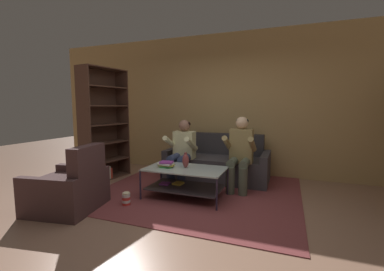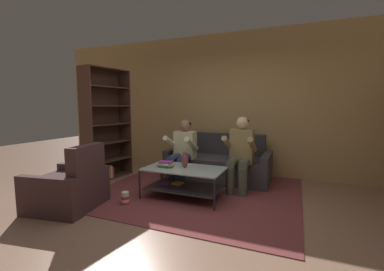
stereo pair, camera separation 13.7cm
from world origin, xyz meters
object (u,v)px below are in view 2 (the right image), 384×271
at_px(person_seated_right, 240,151).
at_px(coffee_table, 184,178).
at_px(person_seated_left, 183,149).
at_px(vase, 185,160).
at_px(bookshelf, 104,132).
at_px(book_stack, 166,164).
at_px(armchair, 69,188).
at_px(popcorn_tub, 125,198).
at_px(couch, 219,164).

distance_m(person_seated_right, coffee_table, 1.05).
height_order(person_seated_left, vase, person_seated_left).
height_order(person_seated_right, bookshelf, bookshelf).
relative_size(coffee_table, book_stack, 4.73).
xyz_separation_m(book_stack, armchair, (-1.00, -0.94, -0.23)).
height_order(coffee_table, popcorn_tub, coffee_table).
bearing_deg(couch, vase, -100.11).
xyz_separation_m(person_seated_left, person_seated_right, (1.05, 0.01, 0.03)).
height_order(bookshelf, armchair, bookshelf).
height_order(person_seated_left, bookshelf, bookshelf).
relative_size(couch, popcorn_tub, 9.75).
bearing_deg(vase, armchair, -141.41).
relative_size(coffee_table, armchair, 1.27).
bearing_deg(armchair, book_stack, 43.09).
relative_size(person_seated_right, armchair, 1.29).
bearing_deg(couch, bookshelf, -160.04).
distance_m(bookshelf, armchair, 1.65).
relative_size(coffee_table, vase, 5.16).
xyz_separation_m(person_seated_right, armchair, (-2.02, -1.66, -0.39)).
xyz_separation_m(coffee_table, armchair, (-1.29, -0.99, -0.03)).
bearing_deg(bookshelf, coffee_table, -12.50).
height_order(person_seated_right, armchair, person_seated_right).
bearing_deg(coffee_table, person_seated_right, 42.67).
distance_m(book_stack, bookshelf, 1.72).
bearing_deg(vase, coffee_table, -87.40).
distance_m(couch, person_seated_left, 0.82).
distance_m(person_seated_right, popcorn_tub, 1.96).
bearing_deg(bookshelf, vase, -11.33).
xyz_separation_m(vase, armchair, (-1.29, -1.03, -0.29)).
height_order(person_seated_right, book_stack, person_seated_right).
height_order(person_seated_left, armchair, person_seated_left).
relative_size(person_seated_left, bookshelf, 0.55).
xyz_separation_m(couch, person_seated_right, (0.53, -0.51, 0.38)).
relative_size(book_stack, armchair, 0.27).
relative_size(person_seated_left, popcorn_tub, 5.83).
distance_m(book_stack, popcorn_tub, 0.77).
bearing_deg(coffee_table, popcorn_tub, -138.14).
xyz_separation_m(person_seated_right, bookshelf, (-2.63, -0.25, 0.23)).
xyz_separation_m(vase, book_stack, (-0.29, -0.09, -0.06)).
height_order(coffee_table, book_stack, book_stack).
bearing_deg(armchair, popcorn_tub, 32.13).
bearing_deg(person_seated_left, book_stack, -87.24).
relative_size(bookshelf, popcorn_tub, 10.68).
xyz_separation_m(person_seated_left, coffee_table, (0.32, -0.66, -0.33)).
height_order(couch, popcorn_tub, couch).
relative_size(book_stack, bookshelf, 0.12).
height_order(armchair, popcorn_tub, armchair).
bearing_deg(armchair, bookshelf, 113.27).
xyz_separation_m(person_seated_left, bookshelf, (-1.57, -0.24, 0.26)).
xyz_separation_m(couch, popcorn_tub, (-0.86, -1.78, -0.19)).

